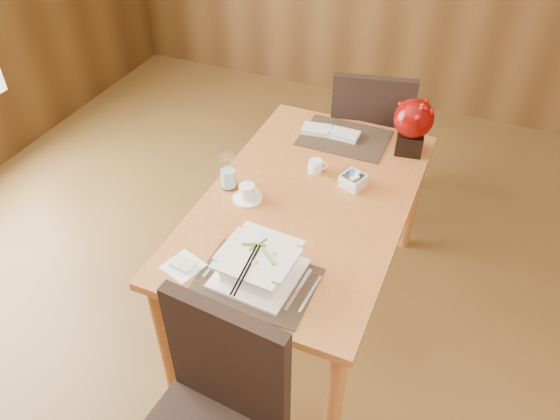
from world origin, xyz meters
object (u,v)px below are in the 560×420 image
at_px(creamer_jug, 315,166).
at_px(coffee_cup, 247,193).
at_px(water_glass, 228,172).
at_px(soup_setting, 258,265).
at_px(sugar_caddy, 353,181).
at_px(berry_decor, 413,123).
at_px(dining_table, 307,215).
at_px(bread_plate, 183,267).
at_px(near_chair, 211,420).
at_px(far_chair, 369,136).

bearing_deg(creamer_jug, coffee_cup, -145.96).
height_order(water_glass, creamer_jug, water_glass).
bearing_deg(soup_setting, sugar_caddy, 80.13).
xyz_separation_m(sugar_caddy, berry_decor, (0.17, 0.39, 0.13)).
distance_m(dining_table, berry_decor, 0.71).
distance_m(bread_plate, near_chair, 0.60).
bearing_deg(berry_decor, far_chair, 129.36).
bearing_deg(coffee_cup, sugar_caddy, 34.33).
relative_size(water_glass, creamer_jug, 2.04).
height_order(sugar_caddy, berry_decor, berry_decor).
xyz_separation_m(coffee_cup, far_chair, (0.30, 1.02, -0.22)).
height_order(bread_plate, near_chair, near_chair).
height_order(creamer_jug, near_chair, near_chair).
relative_size(soup_setting, bread_plate, 2.39).
distance_m(dining_table, near_chair, 1.05).
xyz_separation_m(sugar_caddy, far_chair, (-0.11, 0.73, -0.22)).
xyz_separation_m(coffee_cup, berry_decor, (0.59, 0.67, 0.13)).
relative_size(dining_table, water_glass, 8.56).
bearing_deg(coffee_cup, water_glass, 158.38).
height_order(dining_table, water_glass, water_glass).
bearing_deg(sugar_caddy, soup_setting, -103.50).
bearing_deg(dining_table, creamer_jug, 100.80).
relative_size(berry_decor, bread_plate, 2.12).
bearing_deg(sugar_caddy, bread_plate, -120.93).
distance_m(soup_setting, coffee_cup, 0.48).
relative_size(water_glass, bread_plate, 1.28).
distance_m(soup_setting, near_chair, 0.58).
height_order(near_chair, far_chair, near_chair).
distance_m(dining_table, coffee_cup, 0.30).
xyz_separation_m(berry_decor, bread_plate, (-0.63, -1.16, -0.16)).
relative_size(sugar_caddy, berry_decor, 0.34).
bearing_deg(near_chair, coffee_cup, 112.85).
relative_size(sugar_caddy, far_chair, 0.10).
bearing_deg(creamer_jug, dining_table, -102.08).
xyz_separation_m(water_glass, sugar_caddy, (0.53, 0.23, -0.06)).
distance_m(dining_table, bread_plate, 0.67).
height_order(soup_setting, berry_decor, berry_decor).
relative_size(creamer_jug, berry_decor, 0.30).
distance_m(coffee_cup, sugar_caddy, 0.50).
height_order(soup_setting, near_chair, near_chair).
relative_size(dining_table, berry_decor, 5.17).
xyz_separation_m(dining_table, near_chair, (0.05, -1.04, -0.08)).
distance_m(coffee_cup, creamer_jug, 0.38).
relative_size(dining_table, sugar_caddy, 15.02).
relative_size(dining_table, far_chair, 1.50).
bearing_deg(water_glass, dining_table, 9.12).
xyz_separation_m(soup_setting, sugar_caddy, (0.17, 0.69, -0.03)).
bearing_deg(berry_decor, water_glass, -138.56).
distance_m(dining_table, sugar_caddy, 0.27).
xyz_separation_m(dining_table, soup_setting, (-0.00, -0.52, 0.16)).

